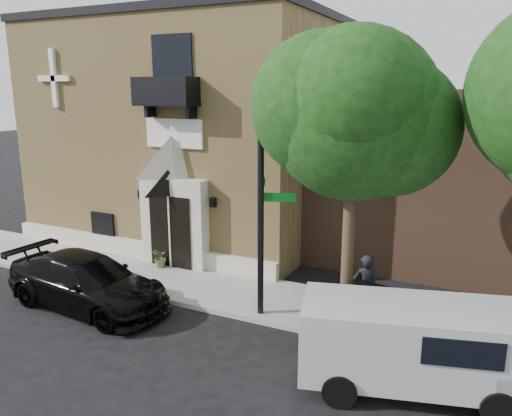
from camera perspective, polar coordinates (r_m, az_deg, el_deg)
The scene contains 11 objects.
ground at distance 16.09m, azimuth -11.78°, elevation -10.32°, with size 120.00×120.00×0.00m, color black.
sidewalk at distance 16.66m, azimuth -5.85°, elevation -8.97°, with size 42.00×3.00×0.15m, color gray.
church at distance 23.05m, azimuth -6.17°, elevation 8.99°, with size 12.20×11.01×9.30m.
street_tree_left at distance 12.31m, azimuth 11.14°, elevation 10.66°, with size 4.97×4.38×7.77m.
black_sedan at distance 15.90m, azimuth -18.74°, elevation -8.01°, with size 2.21×5.44×1.58m, color black.
cargo_van at distance 11.61m, azimuth 18.54°, elevation -14.59°, with size 5.12×3.10×1.96m.
street_sign at distance 13.58m, azimuth 0.63°, elevation 0.93°, with size 1.24×1.01×6.59m.
fire_hydrant at distance 13.49m, azimuth 15.19°, elevation -12.76°, with size 0.48×0.38×0.84m.
dumpster at distance 13.76m, azimuth 10.98°, elevation -11.01°, with size 2.07×1.47×1.22m.
planter at distance 18.31m, azimuth -10.80°, elevation -5.60°, with size 0.64×0.55×0.71m, color #597237.
pedestrian_near at distance 14.13m, azimuth 12.34°, elevation -8.94°, with size 0.70×0.46×1.91m, color black.
Camera 1 is at (9.20, -11.54, 6.43)m, focal length 35.00 mm.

